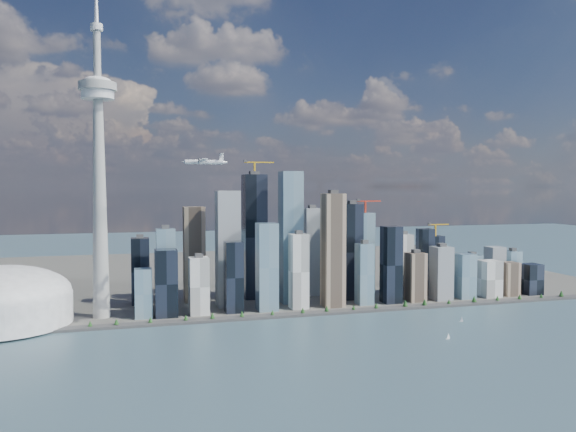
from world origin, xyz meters
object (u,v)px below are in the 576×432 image
object	(u,v)px
sailboat_west	(448,337)
needle_tower	(99,166)
airplane	(205,161)
sailboat_east	(462,320)
dome_stadium	(0,300)

from	to	relation	value
sailboat_west	needle_tower	bearing A→B (deg)	143.24
sailboat_west	airplane	bearing A→B (deg)	149.72
airplane	sailboat_east	xyz separation A→B (m)	(380.16, -43.56, -236.11)
needle_tower	airplane	size ratio (longest dim) A/B	8.72
dome_stadium	sailboat_east	size ratio (longest dim) A/B	23.18
dome_stadium	airplane	bearing A→B (deg)	-21.22
needle_tower	airplane	bearing A→B (deg)	-39.79
dome_stadium	airplane	xyz separation A→B (m)	(284.79, -110.59, 199.45)
dome_stadium	airplane	size ratio (longest dim) A/B	3.17
dome_stadium	sailboat_west	xyz separation A→B (m)	(592.86, -234.09, -36.52)
needle_tower	sailboat_east	size ratio (longest dim) A/B	63.79
dome_stadium	sailboat_west	distance (m)	638.45
needle_tower	sailboat_east	world-z (taller)	needle_tower
dome_stadium	sailboat_west	world-z (taller)	dome_stadium
sailboat_east	dome_stadium	bearing A→B (deg)	-168.52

